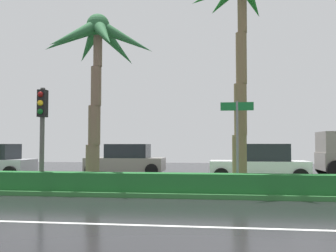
{
  "coord_description": "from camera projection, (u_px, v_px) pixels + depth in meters",
  "views": [
    {
      "loc": [
        -1.17,
        -6.0,
        1.68
      ],
      "look_at": [
        -3.31,
        9.61,
        2.45
      ],
      "focal_mm": 41.35,
      "sensor_mm": 36.0,
      "label": 1
    }
  ],
  "objects": [
    {
      "name": "ground_plane",
      "position": [
        252.0,
        191.0,
        14.6
      ],
      "size": [
        90.0,
        42.0,
        0.1
      ],
      "primitive_type": "cube",
      "color": "black"
    },
    {
      "name": "near_lane_divider_stripe",
      "position": [
        281.0,
        229.0,
        7.67
      ],
      "size": [
        81.0,
        0.14,
        0.01
      ],
      "primitive_type": "cube",
      "color": "white",
      "rests_on": "ground_plane"
    },
    {
      "name": "median_strip",
      "position": [
        255.0,
        190.0,
        13.62
      ],
      "size": [
        85.5,
        4.0,
        0.15
      ],
      "primitive_type": "cube",
      "color": "#2D6B33",
      "rests_on": "ground_plane"
    },
    {
      "name": "median_hedge",
      "position": [
        258.0,
        184.0,
        12.25
      ],
      "size": [
        76.5,
        0.7,
        0.6
      ],
      "color": "#1E6028",
      "rests_on": "median_strip"
    },
    {
      "name": "palm_tree_mid_left",
      "position": [
        96.0,
        53.0,
        15.17
      ],
      "size": [
        4.71,
        4.28,
        6.67
      ],
      "color": "brown",
      "rests_on": "median_strip"
    },
    {
      "name": "palm_tree_centre_left",
      "position": [
        241.0,
        16.0,
        14.24
      ],
      "size": [
        4.0,
        3.59,
        8.07
      ],
      "color": "brown",
      "rests_on": "median_strip"
    },
    {
      "name": "traffic_signal_median_left",
      "position": [
        42.0,
        119.0,
        13.56
      ],
      "size": [
        0.28,
        0.43,
        3.53
      ],
      "color": "#4C4C47",
      "rests_on": "median_strip"
    },
    {
      "name": "street_name_sign",
      "position": [
        237.0,
        133.0,
        12.94
      ],
      "size": [
        1.1,
        0.08,
        3.0
      ],
      "color": "slate",
      "rests_on": "median_strip"
    },
    {
      "name": "car_in_traffic_second",
      "position": [
        126.0,
        160.0,
        21.45
      ],
      "size": [
        4.3,
        2.02,
        1.72
      ],
      "rotation": [
        0.0,
        0.0,
        3.14
      ],
      "color": "gray",
      "rests_on": "ground_plane"
    },
    {
      "name": "car_in_traffic_third",
      "position": [
        259.0,
        164.0,
        17.33
      ],
      "size": [
        4.3,
        2.02,
        1.72
      ],
      "rotation": [
        0.0,
        0.0,
        3.14
      ],
      "color": "white",
      "rests_on": "ground_plane"
    }
  ]
}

